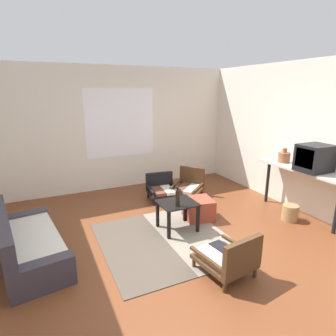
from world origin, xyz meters
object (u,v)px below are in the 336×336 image
(console_shelf, at_px, (301,173))
(ottoman_orange, at_px, (198,209))
(couch, at_px, (27,245))
(crt_television, at_px, (315,158))
(coffee_table, at_px, (177,208))
(armchair_corner, at_px, (189,185))
(armchair_by_window, at_px, (162,188))
(wicker_basket, at_px, (290,213))
(armchair_striped_foreground, at_px, (229,258))
(glass_bottle, at_px, (178,198))
(clay_vase, at_px, (284,157))

(console_shelf, bearing_deg, ottoman_orange, 158.88)
(couch, distance_m, console_shelf, 4.43)
(console_shelf, height_order, crt_television, crt_television)
(crt_television, bearing_deg, coffee_table, 162.91)
(coffee_table, bearing_deg, armchair_corner, 53.57)
(armchair_by_window, distance_m, ottoman_orange, 1.15)
(console_shelf, bearing_deg, coffee_table, 168.76)
(crt_television, bearing_deg, console_shelf, 89.23)
(couch, distance_m, ottoman_orange, 2.70)
(wicker_basket, bearing_deg, armchair_corner, 121.07)
(couch, xyz_separation_m, armchair_corner, (3.06, 1.10, 0.04))
(armchair_by_window, height_order, armchair_striped_foreground, armchair_striped_foreground)
(armchair_corner, bearing_deg, crt_television, -55.43)
(console_shelf, height_order, glass_bottle, console_shelf)
(armchair_striped_foreground, height_order, console_shelf, console_shelf)
(coffee_table, height_order, ottoman_orange, coffee_table)
(console_shelf, height_order, clay_vase, clay_vase)
(ottoman_orange, xyz_separation_m, crt_television, (1.65, -0.88, 0.94))
(armchair_by_window, distance_m, crt_television, 2.87)
(armchair_striped_foreground, height_order, glass_bottle, glass_bottle)
(armchair_by_window, height_order, console_shelf, console_shelf)
(couch, bearing_deg, armchair_by_window, 26.47)
(coffee_table, bearing_deg, armchair_by_window, 76.56)
(armchair_striped_foreground, bearing_deg, clay_vase, 30.72)
(couch, xyz_separation_m, armchair_by_window, (2.50, 1.24, 0.01))
(armchair_by_window, distance_m, glass_bottle, 1.56)
(ottoman_orange, distance_m, console_shelf, 1.88)
(armchair_by_window, bearing_deg, console_shelf, -43.70)
(ottoman_orange, bearing_deg, crt_television, -27.90)
(armchair_corner, bearing_deg, armchair_by_window, 166.03)
(couch, relative_size, armchair_by_window, 2.77)
(armchair_striped_foreground, distance_m, crt_television, 2.40)
(coffee_table, relative_size, clay_vase, 2.19)
(coffee_table, xyz_separation_m, armchair_by_window, (0.32, 1.34, -0.14))
(couch, bearing_deg, glass_bottle, -5.91)
(coffee_table, relative_size, armchair_by_window, 0.91)
(coffee_table, height_order, armchair_corner, armchair_corner)
(couch, height_order, ottoman_orange, couch)
(ottoman_orange, xyz_separation_m, wicker_basket, (1.41, -0.73, -0.04))
(crt_television, distance_m, clay_vase, 0.64)
(couch, height_order, glass_bottle, glass_bottle)
(armchair_striped_foreground, relative_size, ottoman_orange, 1.52)
(armchair_striped_foreground, bearing_deg, armchair_by_window, 83.77)
(console_shelf, xyz_separation_m, glass_bottle, (-2.24, 0.31, -0.20))
(armchair_corner, xyz_separation_m, crt_television, (1.29, -1.87, 0.86))
(couch, bearing_deg, wicker_basket, -8.61)
(armchair_corner, bearing_deg, clay_vase, -43.78)
(console_shelf, relative_size, clay_vase, 5.91)
(ottoman_orange, relative_size, clay_vase, 1.75)
(clay_vase, bearing_deg, armchair_corner, 136.22)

